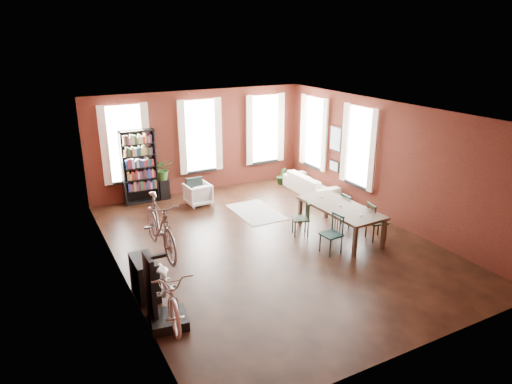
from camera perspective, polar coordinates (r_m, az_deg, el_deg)
room at (r=11.03m, az=1.42°, el=5.14°), size 9.00×9.04×3.22m
dining_table at (r=11.58m, az=10.39°, el=-3.58°), size 1.13×2.34×0.78m
dining_chair_a at (r=10.64m, az=9.38°, el=-5.25°), size 0.46×0.46×0.92m
dining_chair_b at (r=11.48m, az=5.59°, el=-3.32°), size 0.52×0.52×0.87m
dining_chair_c at (r=11.58m, az=14.86°, el=-3.57°), size 0.50×0.50×0.92m
dining_chair_d at (r=12.24m, az=11.77°, el=-2.21°), size 0.41×0.41×0.86m
bookshelf at (r=13.86m, az=-14.39°, el=3.06°), size 1.00×0.32×2.20m
white_armchair at (r=13.57m, az=-7.29°, el=-0.12°), size 0.73×0.69×0.71m
cream_sofa at (r=14.51m, az=6.85°, el=1.41°), size 0.61×2.08×0.81m
striped_rug at (r=12.99m, az=0.01°, el=-2.51°), size 1.13×1.80×0.01m
bike_trainer at (r=8.41m, az=-10.84°, el=-15.45°), size 0.72×0.72×0.18m
bike_wall_rack at (r=8.23m, az=-13.06°, el=-11.82°), size 0.16×0.60×1.30m
console_table at (r=9.14m, az=-13.74°, el=-10.34°), size 0.40×0.80×0.80m
plant_stand at (r=14.24m, az=-11.45°, el=0.37°), size 0.31×0.31×0.61m
plant_by_sofa at (r=15.36m, az=3.17°, el=1.45°), size 0.48×0.65×0.26m
plant_small at (r=12.72m, az=13.58°, el=-3.20°), size 0.48×0.50×0.16m
bicycle_floor at (r=7.89m, az=-11.12°, el=-9.00°), size 0.78×1.08×1.92m
bicycle_hung at (r=7.64m, az=-12.09°, el=-1.87°), size 0.47×1.00×1.66m
plant_on_stand at (r=14.07m, az=-11.56°, el=2.54°), size 0.66×0.72×0.51m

